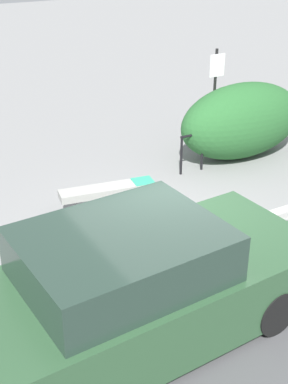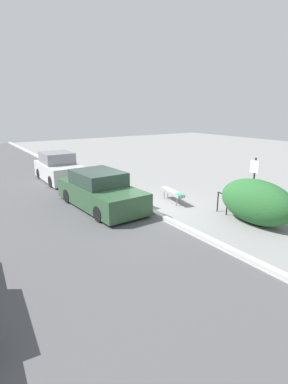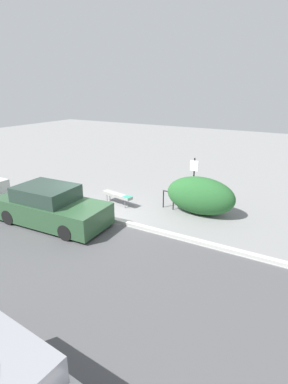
% 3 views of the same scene
% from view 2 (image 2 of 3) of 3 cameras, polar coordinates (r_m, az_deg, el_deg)
% --- Properties ---
extents(ground_plane, '(60.00, 60.00, 0.00)m').
position_cam_2_polar(ground_plane, '(12.34, 0.19, -3.42)').
color(ground_plane, gray).
extents(road_strip, '(60.00, 10.00, 0.01)m').
position_cam_2_polar(road_strip, '(10.61, -23.95, -8.09)').
color(road_strip, '#4C4C4F').
rests_on(road_strip, ground_plane).
extents(curb, '(60.00, 0.20, 0.13)m').
position_cam_2_polar(curb, '(12.32, 0.19, -3.13)').
color(curb, '#B7B7B2').
rests_on(curb, ground_plane).
extents(bench, '(1.70, 0.62, 0.53)m').
position_cam_2_polar(bench, '(13.31, 5.40, -0.04)').
color(bench, gray).
rests_on(bench, ground_plane).
extents(bike_rack, '(0.55, 0.07, 0.83)m').
position_cam_2_polar(bike_rack, '(12.21, 14.72, -1.68)').
color(bike_rack, black).
rests_on(bike_rack, ground_plane).
extents(sign_post, '(0.36, 0.08, 2.30)m').
position_cam_2_polar(sign_post, '(11.86, 20.12, 1.79)').
color(sign_post, black).
rests_on(sign_post, ground_plane).
extents(fire_hydrant, '(0.36, 0.22, 0.77)m').
position_cam_2_polar(fire_hydrant, '(14.90, -3.23, 1.53)').
color(fire_hydrant, '#338C3F').
rests_on(fire_hydrant, ground_plane).
extents(shrub_hedge, '(2.98, 1.44, 1.61)m').
position_cam_2_polar(shrub_hedge, '(11.44, 20.60, -1.76)').
color(shrub_hedge, '#28602D').
rests_on(shrub_hedge, ground_plane).
extents(parked_car_near, '(4.76, 2.15, 1.53)m').
position_cam_2_polar(parked_car_near, '(12.66, -8.35, 0.14)').
color(parked_car_near, black).
rests_on(parked_car_near, ground_plane).
extents(parked_car_far, '(3.94, 1.81, 1.62)m').
position_cam_2_polar(parked_car_far, '(17.90, -15.99, 4.33)').
color(parked_car_far, black).
rests_on(parked_car_far, ground_plane).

